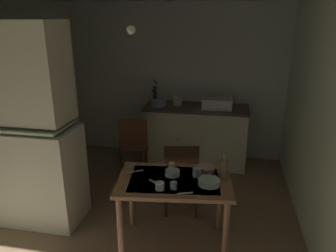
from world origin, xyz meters
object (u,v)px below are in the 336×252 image
(sink_basin, at_px, (217,103))
(hand_pump, at_px, (155,93))
(mixing_bowl_counter, at_px, (158,103))
(dining_table, at_px, (174,189))
(glass_bottle, at_px, (223,169))
(teacup_cream, at_px, (197,172))
(serving_bowl_wide, at_px, (209,182))
(chair_far_side, at_px, (181,176))
(chair_by_counter, at_px, (134,144))
(hutch_cabinet, at_px, (30,134))

(sink_basin, distance_m, hand_pump, 0.97)
(hand_pump, height_order, mixing_bowl_counter, hand_pump)
(hand_pump, distance_m, dining_table, 2.21)
(glass_bottle, bearing_deg, teacup_cream, 178.54)
(serving_bowl_wide, bearing_deg, glass_bottle, 48.11)
(chair_far_side, relative_size, teacup_cream, 10.36)
(chair_by_counter, height_order, glass_bottle, glass_bottle)
(chair_far_side, relative_size, chair_by_counter, 1.00)
(mixing_bowl_counter, xyz_separation_m, teacup_cream, (0.79, -1.86, -0.17))
(chair_far_side, xyz_separation_m, chair_by_counter, (-0.80, 0.80, 0.01))
(hand_pump, xyz_separation_m, mixing_bowl_counter, (0.08, -0.10, -0.13))
(dining_table, bearing_deg, hutch_cabinet, 173.55)
(hutch_cabinet, bearing_deg, serving_bowl_wide, -6.59)
(sink_basin, height_order, serving_bowl_wide, sink_basin)
(hutch_cabinet, bearing_deg, chair_far_side, 14.42)
(hand_pump, height_order, glass_bottle, hand_pump)
(hutch_cabinet, relative_size, chair_by_counter, 2.44)
(mixing_bowl_counter, relative_size, teacup_cream, 2.56)
(mixing_bowl_counter, bearing_deg, chair_far_side, -67.72)
(glass_bottle, bearing_deg, dining_table, -168.22)
(sink_basin, xyz_separation_m, chair_by_counter, (-1.13, -0.63, -0.50))
(hutch_cabinet, relative_size, glass_bottle, 8.18)
(mixing_bowl_counter, bearing_deg, serving_bowl_wide, -65.36)
(serving_bowl_wide, relative_size, glass_bottle, 0.75)
(serving_bowl_wide, distance_m, teacup_cream, 0.19)
(dining_table, height_order, chair_by_counter, chair_by_counter)
(mixing_bowl_counter, distance_m, glass_bottle, 2.14)
(serving_bowl_wide, bearing_deg, chair_far_side, 119.52)
(serving_bowl_wide, height_order, glass_bottle, glass_bottle)
(hutch_cabinet, distance_m, serving_bowl_wide, 1.95)
(chair_far_side, height_order, glass_bottle, glass_bottle)
(sink_basin, distance_m, serving_bowl_wide, 2.06)
(sink_basin, xyz_separation_m, hand_pump, (-0.97, 0.05, 0.09))
(sink_basin, bearing_deg, chair_far_side, -102.78)
(chair_by_counter, height_order, serving_bowl_wide, chair_by_counter)
(chair_far_side, height_order, teacup_cream, chair_far_side)
(hutch_cabinet, xyz_separation_m, chair_far_side, (1.57, 0.40, -0.54))
(sink_basin, relative_size, teacup_cream, 5.14)
(hutch_cabinet, relative_size, dining_table, 1.89)
(sink_basin, xyz_separation_m, dining_table, (-0.30, -2.01, -0.36))
(chair_far_side, bearing_deg, teacup_cream, -64.94)
(dining_table, relative_size, chair_far_side, 1.30)
(hutch_cabinet, relative_size, sink_basin, 4.95)
(hutch_cabinet, height_order, glass_bottle, hutch_cabinet)
(hutch_cabinet, height_order, sink_basin, hutch_cabinet)
(mixing_bowl_counter, relative_size, glass_bottle, 0.83)
(teacup_cream, height_order, glass_bottle, glass_bottle)
(chair_by_counter, xyz_separation_m, teacup_cream, (1.03, -1.28, 0.30))
(mixing_bowl_counter, height_order, glass_bottle, glass_bottle)
(chair_by_counter, bearing_deg, hutch_cabinet, -122.52)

